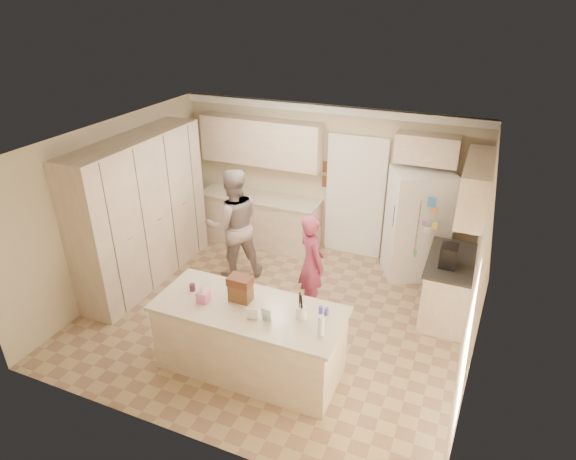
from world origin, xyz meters
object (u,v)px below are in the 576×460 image
at_px(teen_girl, 311,263).
at_px(dollhouse_body, 241,292).
at_px(refrigerator, 417,224).
at_px(island_base, 250,340).
at_px(utensil_crock, 302,312).
at_px(coffee_maker, 449,256).
at_px(tissue_box, 203,296).
at_px(teen_boy, 233,224).

bearing_deg(teen_girl, dollhouse_body, 118.94).
bearing_deg(dollhouse_body, refrigerator, 61.42).
xyz_separation_m(refrigerator, island_base, (-1.47, -3.07, -0.46)).
distance_m(utensil_crock, dollhouse_body, 0.80).
distance_m(coffee_maker, island_base, 2.87).
bearing_deg(tissue_box, island_base, 10.30).
bearing_deg(utensil_crock, island_base, -175.60).
height_order(coffee_maker, utensil_crock, coffee_maker).
distance_m(refrigerator, utensil_crock, 3.13).
bearing_deg(teen_girl, teen_boy, 29.89).
height_order(teen_boy, teen_girl, teen_boy).
xyz_separation_m(tissue_box, teen_girl, (0.78, 1.63, -0.25)).
height_order(island_base, teen_boy, teen_boy).
bearing_deg(refrigerator, dollhouse_body, -143.49).
bearing_deg(teen_boy, coffee_maker, 140.04).
height_order(coffee_maker, teen_boy, teen_boy).
height_order(refrigerator, utensil_crock, refrigerator).
xyz_separation_m(tissue_box, dollhouse_body, (0.40, 0.20, 0.04)).
distance_m(utensil_crock, teen_girl, 1.56).
relative_size(coffee_maker, utensil_crock, 2.00).
bearing_deg(teen_girl, coffee_maker, -124.67).
height_order(utensil_crock, teen_girl, teen_girl).
xyz_separation_m(utensil_crock, teen_girl, (-0.42, 1.48, -0.25)).
distance_m(coffee_maker, teen_boy, 3.28).
bearing_deg(dollhouse_body, teen_girl, 75.07).
bearing_deg(island_base, utensil_crock, 4.40).
relative_size(refrigerator, teen_girl, 1.20).
height_order(refrigerator, island_base, refrigerator).
distance_m(coffee_maker, teen_girl, 1.88).
relative_size(tissue_box, teen_boy, 0.08).
bearing_deg(island_base, dollhouse_body, 146.31).
xyz_separation_m(island_base, tissue_box, (-0.55, -0.10, 0.56)).
xyz_separation_m(refrigerator, teen_girl, (-1.24, -1.54, -0.15)).
relative_size(coffee_maker, island_base, 0.14).
distance_m(refrigerator, coffee_maker, 1.32).
distance_m(refrigerator, tissue_box, 3.76).
height_order(coffee_maker, teen_girl, teen_girl).
xyz_separation_m(coffee_maker, dollhouse_body, (-2.20, -1.80, -0.03)).
xyz_separation_m(utensil_crock, teen_boy, (-1.87, 1.84, -0.08)).
height_order(refrigerator, coffee_maker, refrigerator).
height_order(island_base, teen_girl, teen_girl).
xyz_separation_m(coffee_maker, teen_boy, (-3.27, -0.01, -0.15)).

